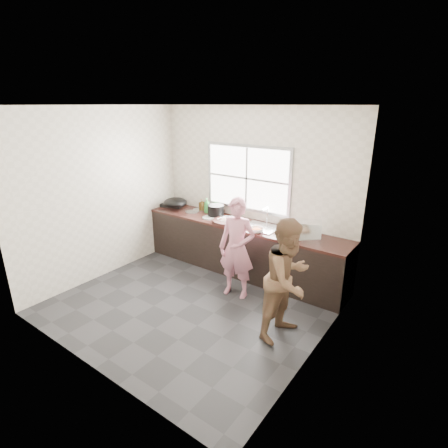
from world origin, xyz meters
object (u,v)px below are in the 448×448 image
Objects in this scene: person_side at (288,279)px; cutting_board at (226,221)px; bowl_crabs at (256,230)px; bottle_brown_tall at (202,205)px; bottle_green at (207,206)px; bottle_brown_short at (221,209)px; glass_jar at (207,208)px; woman at (237,251)px; black_pot at (216,211)px; bowl_mince at (225,220)px; burner at (174,204)px; plate_food at (209,218)px; dish_rack at (308,231)px; pot_lid_right at (199,210)px; bowl_held at (256,228)px; wok at (175,202)px; pot_lid_left at (192,212)px.

person_side reaches higher than cutting_board.
bowl_crabs is 1.50m from bottle_brown_tall.
bottle_brown_tall is (-0.19, 0.10, -0.04)m from bottle_green.
glass_jar is at bearing 180.00° from bottle_brown_short.
black_pot is at bearing 131.99° from woman.
bottle_brown_short is at bearing 136.66° from cutting_board.
woman is at bearing -33.40° from bottle_brown_tall.
burner is (-1.37, 0.23, 0.00)m from bowl_mince.
bowl_mince is 0.52× the size of burner.
bowl_mince is at bearing 160.89° from cutting_board.
woman is 5.85× the size of plate_food.
pot_lid_right is (-2.21, 0.25, -0.14)m from dish_rack.
bowl_mince is 0.74× the size of black_pot.
cutting_board is 0.77m from glass_jar.
plate_food is 0.34m from bottle_green.
person_side is at bearing -29.39° from bottle_green.
cutting_board is 2.21× the size of bowl_held.
bottle_green reaches higher than bottle_brown_tall.
pot_lid_right is (-2.44, 1.30, 0.11)m from person_side.
black_pot is at bearing -82.39° from bottle_brown_short.
black_pot reaches higher than glass_jar.
glass_jar is (-1.27, 0.35, 0.02)m from bowl_held.
woman reaches higher than black_pot.
pot_lid_right is (-1.40, 0.30, -0.03)m from bowl_held.
person_side is 1.35m from bowl_crabs.
bottle_brown_short is at bearing 19.86° from wok.
burner is (-0.62, -0.10, -0.06)m from bottle_brown_tall.
cutting_board is at bearing -21.87° from bottle_green.
bottle_brown_tall reaches higher than burner.
bottle_brown_short reaches higher than burner.
pot_lid_right is (-0.48, 0.13, -0.10)m from black_pot.
plate_food is 0.55× the size of wok.
person_side is at bearing -30.91° from black_pot.
bottle_brown_tall is 0.77× the size of pot_lid_right.
bottle_brown_tall reaches higher than bowl_mince.
glass_jar is 0.43× the size of pot_lid_right.
burner is at bearing -171.12° from bottle_brown_tall.
glass_jar is (-0.35, 0.18, -0.05)m from black_pot.
bowl_crabs reaches higher than pot_lid_left.
wok is 2.58m from dish_rack.
glass_jar is at bearing 0.00° from bottle_brown_tall.
bowl_held reaches higher than pot_lid_right.
pot_lid_right is at bearing 82.70° from pot_lid_left.
woman reaches higher than cutting_board.
pot_lid_right is at bearing -173.97° from bottle_brown_short.
cutting_board is 1.19× the size of dish_rack.
glass_jar reaches higher than pot_lid_left.
plate_food is (-0.37, 0.02, -0.01)m from cutting_board.
bottle_brown_tall is (-1.39, 0.92, 0.26)m from woman.
bowl_crabs is 0.74× the size of pot_lid_left.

